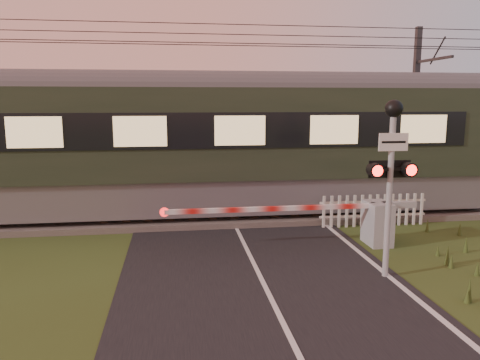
{
  "coord_description": "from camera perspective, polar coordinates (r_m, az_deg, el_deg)",
  "views": [
    {
      "loc": [
        -1.75,
        -8.48,
        3.75
      ],
      "look_at": [
        -0.13,
        3.2,
        1.76
      ],
      "focal_mm": 35.0,
      "sensor_mm": 36.0,
      "label": 1
    }
  ],
  "objects": [
    {
      "name": "ground",
      "position": [
        9.43,
        3.54,
        -13.85
      ],
      "size": [
        160.0,
        160.0,
        0.0
      ],
      "primitive_type": "plane",
      "color": "#35431A",
      "rests_on": "ground"
    },
    {
      "name": "road",
      "position": [
        9.22,
        3.95,
        -14.35
      ],
      "size": [
        6.0,
        140.0,
        0.03
      ],
      "color": "black",
      "rests_on": "ground"
    },
    {
      "name": "track_bed",
      "position": [
        15.52,
        -1.22,
        -4.14
      ],
      "size": [
        140.0,
        3.4,
        0.39
      ],
      "color": "#47423D",
      "rests_on": "ground"
    },
    {
      "name": "overhead_wires",
      "position": [
        15.21,
        -1.3,
        17.06
      ],
      "size": [
        120.0,
        0.62,
        0.62
      ],
      "color": "black",
      "rests_on": "ground"
    },
    {
      "name": "boom_gate",
      "position": [
        12.77,
        15.23,
        -4.86
      ],
      "size": [
        6.7,
        0.88,
        1.17
      ],
      "color": "gray",
      "rests_on": "ground"
    },
    {
      "name": "crossing_signal",
      "position": [
        10.18,
        17.97,
        2.65
      ],
      "size": [
        0.96,
        0.37,
        3.78
      ],
      "color": "gray",
      "rests_on": "ground"
    },
    {
      "name": "picket_fence",
      "position": [
        14.71,
        15.95,
        -3.57
      ],
      "size": [
        3.34,
        0.08,
        0.98
      ],
      "color": "silver",
      "rests_on": "ground"
    },
    {
      "name": "catenary_mast",
      "position": [
        19.53,
        20.56,
        7.98
      ],
      "size": [
        0.21,
        2.45,
        6.53
      ],
      "color": "#2D2D30",
      "rests_on": "ground"
    }
  ]
}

